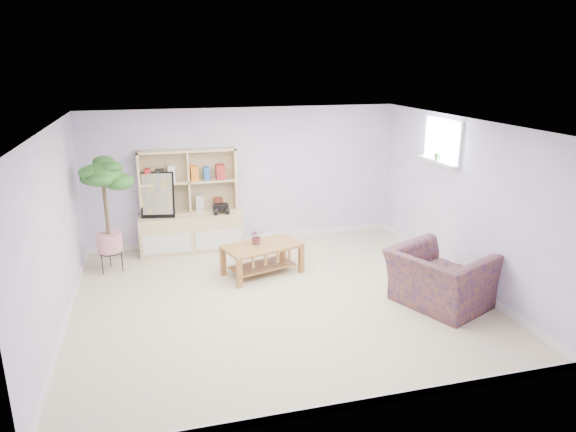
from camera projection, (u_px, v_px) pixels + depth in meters
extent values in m
cube|color=#C1B696|center=(279.00, 298.00, 7.13)|extent=(5.50, 5.00, 0.01)
cube|color=white|center=(278.00, 124.00, 6.43)|extent=(5.50, 5.00, 0.01)
cube|color=#E0D2F9|center=(245.00, 176.00, 9.09)|extent=(5.50, 0.01, 2.40)
cube|color=#E0D2F9|center=(347.00, 295.00, 4.47)|extent=(5.50, 0.01, 2.40)
cube|color=#E0D2F9|center=(54.00, 232.00, 6.10)|extent=(0.01, 5.00, 2.40)
cube|color=#E0D2F9|center=(462.00, 201.00, 7.45)|extent=(0.01, 5.00, 2.40)
cube|color=white|center=(438.00, 162.00, 7.85)|extent=(0.14, 1.00, 0.04)
imported|color=#104B1C|center=(257.00, 236.00, 7.83)|extent=(0.25, 0.23, 0.24)
imported|color=#0F1349|center=(440.00, 275.00, 6.80)|extent=(1.42, 1.50, 0.87)
imported|color=#20581C|center=(438.00, 153.00, 7.83)|extent=(0.16, 0.15, 0.23)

